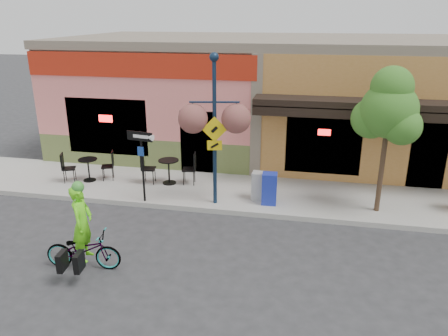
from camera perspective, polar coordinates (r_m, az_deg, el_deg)
name	(u,v)px	position (r m, az deg, el deg)	size (l,w,h in m)	color
ground	(275,227)	(11.79, 6.64, -7.71)	(90.00, 90.00, 0.00)	#2D2D30
sidewalk	(281,196)	(13.57, 7.42, -3.62)	(24.00, 3.00, 0.15)	#9E9B93
curb	(277,216)	(12.25, 6.89, -6.24)	(24.00, 0.12, 0.15)	#A8A59E
building	(294,95)	(18.26, 9.09, 9.44)	(18.20, 8.20, 4.50)	#E97873
bicycle	(83,250)	(10.28, -17.89, -10.16)	(0.59, 1.68, 0.88)	maroon
cyclist_rider	(83,233)	(10.07, -17.89, -8.14)	(0.63, 0.41, 1.72)	#65EB18
lamp_post	(215,132)	(12.10, -1.23, 4.78)	(1.37, 0.55, 4.29)	#13263D
one_way_sign	(143,167)	(12.75, -10.57, 0.14)	(0.81, 0.18, 2.12)	black
cafe_set_left	(88,167)	(14.97, -17.30, 0.18)	(1.63, 0.82, 0.98)	black
cafe_set_right	(169,168)	(14.16, -7.23, -0.01)	(1.74, 0.87, 1.05)	black
newspaper_box_blue	(269,189)	(12.63, 5.95, -2.70)	(0.42, 0.37, 0.93)	#1B2BA2
newspaper_box_grey	(259,186)	(12.93, 4.56, -2.33)	(0.39, 0.35, 0.84)	#9F9F9F
street_tree	(385,141)	(12.38, 20.31, 3.31)	(1.58, 1.58, 4.04)	#3D7A26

